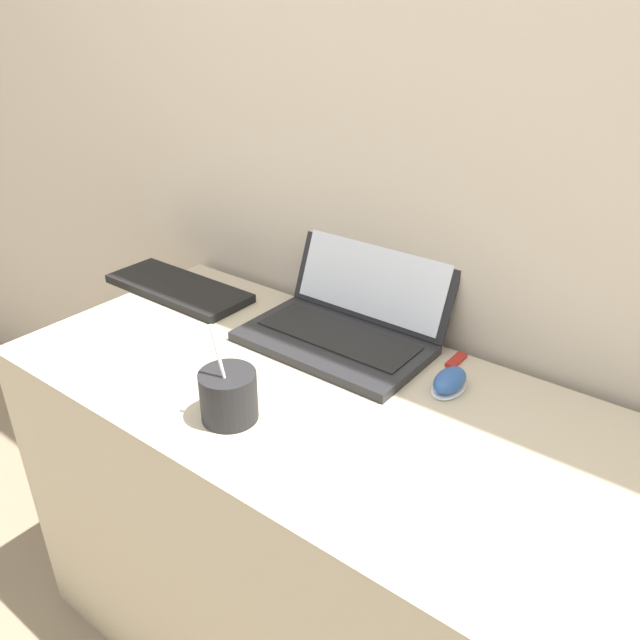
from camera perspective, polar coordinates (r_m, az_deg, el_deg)
The scene contains 7 objects.
wall_back at distance 1.24m, azimuth 9.70°, elevation 20.47°, with size 7.00×0.04×2.50m.
desk at distance 1.40m, azimuth -0.18°, elevation -19.33°, with size 1.26×0.58×0.75m.
laptop at distance 1.31m, azimuth 2.64°, elevation 0.43°, with size 0.38×0.31×0.23m.
drink_cup at distance 1.07m, azimuth -8.37°, elevation -6.77°, with size 0.10×0.10×0.18m.
computer_mouse at distance 1.18m, azimuth 11.77°, elevation -5.53°, with size 0.06×0.09×0.04m.
external_keyboard at distance 1.57m, azimuth -12.85°, elevation 2.85°, with size 0.38×0.15×0.02m.
usb_stick at distance 1.27m, azimuth 12.35°, elevation -3.61°, with size 0.02×0.06×0.01m.
Camera 1 is at (0.59, -0.47, 1.40)m, focal length 35.00 mm.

